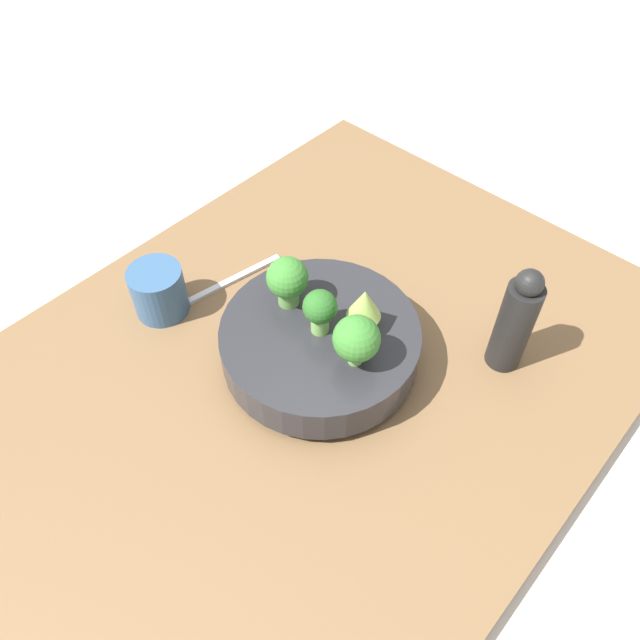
{
  "coord_description": "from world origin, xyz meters",
  "views": [
    {
      "loc": [
        0.36,
        0.36,
        0.74
      ],
      "look_at": [
        -0.03,
        0.01,
        0.12
      ],
      "focal_mm": 35.0,
      "sensor_mm": 36.0,
      "label": 1
    }
  ],
  "objects_px": {
    "bowl": "(320,343)",
    "cup": "(159,291)",
    "pepper_mill": "(515,321)",
    "fork": "(232,280)"
  },
  "relations": [
    {
      "from": "bowl",
      "to": "cup",
      "type": "height_order",
      "value": "cup"
    },
    {
      "from": "pepper_mill",
      "to": "fork",
      "type": "bearing_deg",
      "value": -68.44
    },
    {
      "from": "bowl",
      "to": "fork",
      "type": "bearing_deg",
      "value": -95.49
    },
    {
      "from": "cup",
      "to": "pepper_mill",
      "type": "height_order",
      "value": "pepper_mill"
    },
    {
      "from": "bowl",
      "to": "pepper_mill",
      "type": "xyz_separation_m",
      "value": [
        -0.18,
        0.19,
        0.04
      ]
    },
    {
      "from": "pepper_mill",
      "to": "bowl",
      "type": "bearing_deg",
      "value": -46.95
    },
    {
      "from": "cup",
      "to": "pepper_mill",
      "type": "bearing_deg",
      "value": 121.65
    },
    {
      "from": "bowl",
      "to": "pepper_mill",
      "type": "relative_size",
      "value": 1.56
    },
    {
      "from": "bowl",
      "to": "pepper_mill",
      "type": "height_order",
      "value": "pepper_mill"
    },
    {
      "from": "cup",
      "to": "pepper_mill",
      "type": "xyz_separation_m",
      "value": [
        -0.26,
        0.43,
        0.04
      ]
    }
  ]
}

